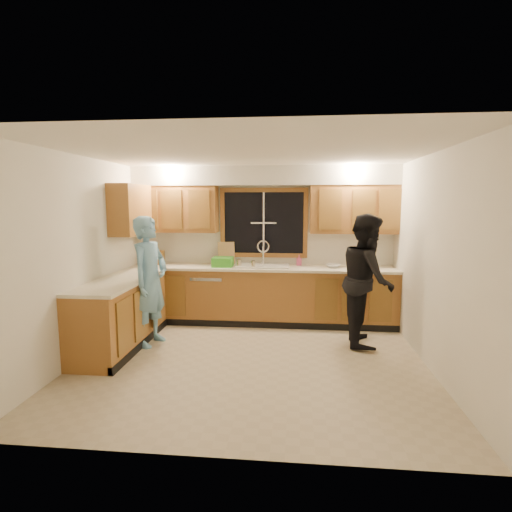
{
  "coord_description": "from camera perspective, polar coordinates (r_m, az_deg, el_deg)",
  "views": [
    {
      "loc": [
        0.53,
        -4.66,
        1.93
      ],
      "look_at": [
        -0.0,
        0.65,
        1.21
      ],
      "focal_mm": 28.0,
      "sensor_mm": 36.0,
      "label": 1
    }
  ],
  "objects": [
    {
      "name": "wall_right",
      "position": [
        4.97,
        24.1,
        -0.9
      ],
      "size": [
        0.0,
        3.8,
        3.8
      ],
      "primitive_type": "plane",
      "rotation": [
        1.57,
        0.0,
        -1.57
      ],
      "color": "white",
      "rests_on": "ground"
    },
    {
      "name": "upper_cabinets_right",
      "position": [
        6.46,
        13.77,
        6.47
      ],
      "size": [
        1.35,
        0.33,
        0.75
      ],
      "primitive_type": "cube",
      "color": "#A1672E",
      "rests_on": "wall_back"
    },
    {
      "name": "wall_back",
      "position": [
        6.62,
        1.1,
        1.73
      ],
      "size": [
        4.2,
        0.0,
        4.2
      ],
      "primitive_type": "plane",
      "rotation": [
        1.57,
        0.0,
        0.0
      ],
      "color": "white",
      "rests_on": "ground"
    },
    {
      "name": "wall_left",
      "position": [
        5.4,
        -23.49,
        -0.25
      ],
      "size": [
        0.0,
        3.8,
        3.8
      ],
      "primitive_type": "plane",
      "rotation": [
        1.57,
        0.0,
        1.57
      ],
      "color": "white",
      "rests_on": "ground"
    },
    {
      "name": "countertop_left",
      "position": [
        5.62,
        -18.75,
        -3.35
      ],
      "size": [
        0.63,
        1.9,
        0.04
      ],
      "primitive_type": "cube",
      "color": "#F2E8CB",
      "rests_on": "base_cabinets_left"
    },
    {
      "name": "can_left",
      "position": [
        6.28,
        -2.42,
        -1.05
      ],
      "size": [
        0.08,
        0.08,
        0.13
      ],
      "primitive_type": "cylinder",
      "rotation": [
        0.0,
        0.0,
        -0.06
      ],
      "color": "beige",
      "rests_on": "countertop_back"
    },
    {
      "name": "sink",
      "position": [
        6.38,
        0.88,
        -1.99
      ],
      "size": [
        0.86,
        0.52,
        0.57
      ],
      "color": "silver",
      "rests_on": "countertop_back"
    },
    {
      "name": "upper_cabinets_left",
      "position": [
        6.69,
        -11.34,
        6.58
      ],
      "size": [
        1.35,
        0.33,
        0.75
      ],
      "primitive_type": "cube",
      "color": "#A1672E",
      "rests_on": "wall_back"
    },
    {
      "name": "dishwasher",
      "position": [
        6.58,
        -6.57,
        -5.78
      ],
      "size": [
        0.6,
        0.56,
        0.82
      ],
      "primitive_type": "cube",
      "color": "white",
      "rests_on": "floor"
    },
    {
      "name": "window_frame",
      "position": [
        6.58,
        1.1,
        4.75
      ],
      "size": [
        1.44,
        0.03,
        1.14
      ],
      "color": "black",
      "rests_on": "wall_back"
    },
    {
      "name": "woman",
      "position": [
        5.63,
        15.58,
        -3.26
      ],
      "size": [
        0.72,
        0.9,
        1.79
      ],
      "primitive_type": "imported",
      "rotation": [
        0.0,
        0.0,
        1.52
      ],
      "color": "black",
      "rests_on": "floor"
    },
    {
      "name": "man",
      "position": [
        5.6,
        -14.93,
        -3.47
      ],
      "size": [
        0.56,
        0.72,
        1.76
      ],
      "primitive_type": "imported",
      "rotation": [
        0.0,
        0.0,
        1.32
      ],
      "color": "#6FABD2",
      "rests_on": "floor"
    },
    {
      "name": "base_cabinets_left",
      "position": [
        5.72,
        -18.69,
        -7.87
      ],
      "size": [
        0.6,
        1.9,
        0.88
      ],
      "primitive_type": "cube",
      "color": "#A1672E",
      "rests_on": "ground"
    },
    {
      "name": "cutting_board",
      "position": [
        6.62,
        -4.25,
        0.43
      ],
      "size": [
        0.29,
        0.18,
        0.36
      ],
      "primitive_type": "cube",
      "rotation": [
        -0.21,
        0.0,
        0.32
      ],
      "color": "tan",
      "rests_on": "countertop_back"
    },
    {
      "name": "countertop_back",
      "position": [
        6.36,
        0.87,
        -1.7
      ],
      "size": [
        4.2,
        0.63,
        0.04
      ],
      "primitive_type": "cube",
      "color": "#F2E8CB",
      "rests_on": "base_cabinets_back"
    },
    {
      "name": "soffit",
      "position": [
        6.43,
        1.0,
        11.37
      ],
      "size": [
        4.2,
        0.35,
        0.3
      ],
      "primitive_type": "cube",
      "color": "silver",
      "rests_on": "wall_back"
    },
    {
      "name": "dish_crate",
      "position": [
        6.38,
        -4.78,
        -0.84
      ],
      "size": [
        0.32,
        0.3,
        0.15
      ],
      "primitive_type": "cube",
      "rotation": [
        0.0,
        0.0,
        0.02
      ],
      "color": "green",
      "rests_on": "countertop_back"
    },
    {
      "name": "stove",
      "position": [
        5.23,
        -21.29,
        -9.35
      ],
      "size": [
        0.58,
        0.75,
        0.9
      ],
      "primitive_type": "cube",
      "color": "white",
      "rests_on": "floor"
    },
    {
      "name": "soap_bottle",
      "position": [
        6.51,
        6.16,
        -0.58
      ],
      "size": [
        0.09,
        0.09,
        0.17
      ],
      "primitive_type": "imported",
      "rotation": [
        0.0,
        0.0,
        0.12
      ],
      "color": "#DF548F",
      "rests_on": "countertop_back"
    },
    {
      "name": "knife_block",
      "position": [
        6.72,
        -13.53,
        -0.22
      ],
      "size": [
        0.14,
        0.12,
        0.24
      ],
      "primitive_type": "cube",
      "rotation": [
        0.0,
        0.0,
        0.09
      ],
      "color": "olive",
      "rests_on": "countertop_back"
    },
    {
      "name": "can_right",
      "position": [
        6.18,
        -0.4,
        -1.23
      ],
      "size": [
        0.07,
        0.07,
        0.12
      ],
      "primitive_type": "cylinder",
      "rotation": [
        0.0,
        0.0,
        0.08
      ],
      "color": "beige",
      "rests_on": "countertop_back"
    },
    {
      "name": "upper_cabinets_return",
      "position": [
        6.29,
        -17.46,
        6.32
      ],
      "size": [
        0.33,
        0.9,
        0.75
      ],
      "primitive_type": "cube",
      "color": "#A1672E",
      "rests_on": "wall_left"
    },
    {
      "name": "ceiling",
      "position": [
        4.73,
        -0.76,
        14.55
      ],
      "size": [
        4.2,
        4.2,
        0.0
      ],
      "primitive_type": "plane",
      "rotation": [
        3.14,
        0.0,
        0.0
      ],
      "color": "white"
    },
    {
      "name": "bowl",
      "position": [
        6.36,
        10.95,
        -1.4
      ],
      "size": [
        0.26,
        0.26,
        0.06
      ],
      "primitive_type": "imported",
      "rotation": [
        0.0,
        0.0,
        -0.15
      ],
      "color": "silver",
      "rests_on": "countertop_back"
    },
    {
      "name": "base_cabinets_back",
      "position": [
        6.46,
        0.87,
        -5.71
      ],
      "size": [
        4.2,
        0.6,
        0.88
      ],
      "primitive_type": "cube",
      "color": "#A1672E",
      "rests_on": "ground"
    },
    {
      "name": "floor",
      "position": [
        5.07,
        -0.71,
        -14.72
      ],
      "size": [
        4.2,
        4.2,
        0.0
      ],
      "primitive_type": "plane",
      "color": "#BBAC90",
      "rests_on": "ground"
    }
  ]
}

